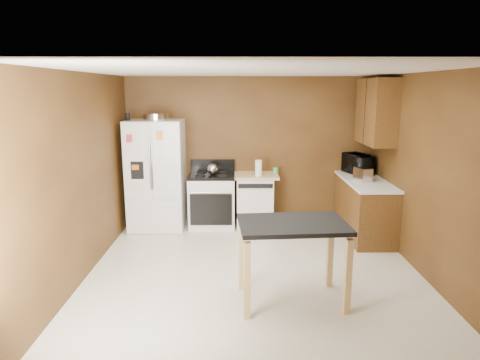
{
  "coord_description": "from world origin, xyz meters",
  "views": [
    {
      "loc": [
        -0.22,
        -5.07,
        2.31
      ],
      "look_at": [
        -0.18,
        0.85,
        1.03
      ],
      "focal_mm": 32.0,
      "sensor_mm": 36.0,
      "label": 1
    }
  ],
  "objects_px": {
    "kettle": "(212,169)",
    "island": "(293,235)",
    "pen_cup": "(128,117)",
    "toaster": "(363,174)",
    "dishwasher": "(255,200)",
    "roasting_pan": "(156,117)",
    "microwave": "(358,165)",
    "paper_towel": "(259,168)",
    "gas_range": "(212,199)",
    "green_canister": "(276,170)",
    "refrigerator": "(157,175)"
  },
  "relations": [
    {
      "from": "paper_towel",
      "to": "roasting_pan",
      "type": "bearing_deg",
      "value": 176.87
    },
    {
      "from": "gas_range",
      "to": "dishwasher",
      "type": "bearing_deg",
      "value": 1.94
    },
    {
      "from": "green_canister",
      "to": "dishwasher",
      "type": "distance_m",
      "value": 0.61
    },
    {
      "from": "dishwasher",
      "to": "microwave",
      "type": "bearing_deg",
      "value": 0.74
    },
    {
      "from": "roasting_pan",
      "to": "green_canister",
      "type": "height_order",
      "value": "roasting_pan"
    },
    {
      "from": "kettle",
      "to": "refrigerator",
      "type": "bearing_deg",
      "value": -179.56
    },
    {
      "from": "toaster",
      "to": "dishwasher",
      "type": "bearing_deg",
      "value": 144.12
    },
    {
      "from": "kettle",
      "to": "island",
      "type": "height_order",
      "value": "kettle"
    },
    {
      "from": "kettle",
      "to": "paper_towel",
      "type": "height_order",
      "value": "paper_towel"
    },
    {
      "from": "pen_cup",
      "to": "roasting_pan",
      "type": "bearing_deg",
      "value": 12.95
    },
    {
      "from": "kettle",
      "to": "refrigerator",
      "type": "relative_size",
      "value": 0.1
    },
    {
      "from": "refrigerator",
      "to": "island",
      "type": "distance_m",
      "value": 3.23
    },
    {
      "from": "toaster",
      "to": "microwave",
      "type": "xyz_separation_m",
      "value": [
        0.08,
        0.6,
        0.05
      ]
    },
    {
      "from": "refrigerator",
      "to": "microwave",
      "type": "bearing_deg",
      "value": 1.83
    },
    {
      "from": "pen_cup",
      "to": "green_canister",
      "type": "xyz_separation_m",
      "value": [
        2.4,
        0.22,
        -0.92
      ]
    },
    {
      "from": "toaster",
      "to": "island",
      "type": "relative_size",
      "value": 0.23
    },
    {
      "from": "roasting_pan",
      "to": "island",
      "type": "height_order",
      "value": "roasting_pan"
    },
    {
      "from": "kettle",
      "to": "refrigerator",
      "type": "xyz_separation_m",
      "value": [
        -0.93,
        -0.01,
        -0.09
      ]
    },
    {
      "from": "pen_cup",
      "to": "toaster",
      "type": "xyz_separation_m",
      "value": [
        3.69,
        -0.43,
        -0.85
      ]
    },
    {
      "from": "kettle",
      "to": "microwave",
      "type": "xyz_separation_m",
      "value": [
        2.43,
        0.1,
        0.06
      ]
    },
    {
      "from": "dishwasher",
      "to": "pen_cup",
      "type": "bearing_deg",
      "value": -175.98
    },
    {
      "from": "gas_range",
      "to": "roasting_pan",
      "type": "bearing_deg",
      "value": -178.81
    },
    {
      "from": "microwave",
      "to": "dishwasher",
      "type": "distance_m",
      "value": 1.83
    },
    {
      "from": "green_canister",
      "to": "refrigerator",
      "type": "distance_m",
      "value": 1.99
    },
    {
      "from": "toaster",
      "to": "kettle",
      "type": "bearing_deg",
      "value": 151.42
    },
    {
      "from": "kettle",
      "to": "paper_towel",
      "type": "xyz_separation_m",
      "value": [
        0.76,
        -0.06,
        0.03
      ]
    },
    {
      "from": "pen_cup",
      "to": "island",
      "type": "height_order",
      "value": "pen_cup"
    },
    {
      "from": "paper_towel",
      "to": "gas_range",
      "type": "xyz_separation_m",
      "value": [
        -0.77,
        0.11,
        -0.56
      ]
    },
    {
      "from": "pen_cup",
      "to": "gas_range",
      "type": "height_order",
      "value": "pen_cup"
    },
    {
      "from": "microwave",
      "to": "roasting_pan",
      "type": "bearing_deg",
      "value": 70.46
    },
    {
      "from": "kettle",
      "to": "island",
      "type": "relative_size",
      "value": 0.16
    },
    {
      "from": "island",
      "to": "kettle",
      "type": "bearing_deg",
      "value": 111.07
    },
    {
      "from": "roasting_pan",
      "to": "gas_range",
      "type": "height_order",
      "value": "roasting_pan"
    },
    {
      "from": "roasting_pan",
      "to": "island",
      "type": "relative_size",
      "value": 0.35
    },
    {
      "from": "green_canister",
      "to": "island",
      "type": "distance_m",
      "value": 2.76
    },
    {
      "from": "paper_towel",
      "to": "refrigerator",
      "type": "distance_m",
      "value": 1.69
    },
    {
      "from": "gas_range",
      "to": "dishwasher",
      "type": "relative_size",
      "value": 1.24
    },
    {
      "from": "roasting_pan",
      "to": "microwave",
      "type": "relative_size",
      "value": 0.77
    },
    {
      "from": "microwave",
      "to": "gas_range",
      "type": "relative_size",
      "value": 0.49
    },
    {
      "from": "toaster",
      "to": "gas_range",
      "type": "relative_size",
      "value": 0.25
    },
    {
      "from": "paper_towel",
      "to": "toaster",
      "type": "relative_size",
      "value": 0.93
    },
    {
      "from": "paper_towel",
      "to": "dishwasher",
      "type": "relative_size",
      "value": 0.29
    },
    {
      "from": "paper_towel",
      "to": "green_canister",
      "type": "relative_size",
      "value": 2.68
    },
    {
      "from": "pen_cup",
      "to": "green_canister",
      "type": "relative_size",
      "value": 1.17
    },
    {
      "from": "microwave",
      "to": "island",
      "type": "xyz_separation_m",
      "value": [
        -1.43,
        -2.7,
        -0.29
      ]
    },
    {
      "from": "pen_cup",
      "to": "island",
      "type": "xyz_separation_m",
      "value": [
        2.34,
        -2.53,
        -1.1
      ]
    },
    {
      "from": "toaster",
      "to": "gas_range",
      "type": "height_order",
      "value": "toaster"
    },
    {
      "from": "roasting_pan",
      "to": "pen_cup",
      "type": "relative_size",
      "value": 3.63
    },
    {
      "from": "microwave",
      "to": "dishwasher",
      "type": "xyz_separation_m",
      "value": [
        -1.73,
        -0.02,
        -0.6
      ]
    },
    {
      "from": "paper_towel",
      "to": "refrigerator",
      "type": "relative_size",
      "value": 0.15
    }
  ]
}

